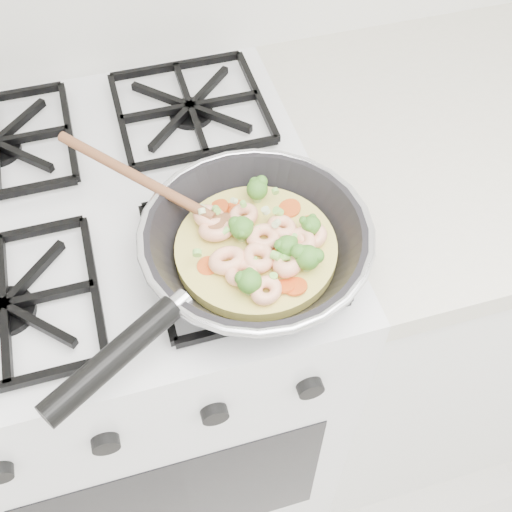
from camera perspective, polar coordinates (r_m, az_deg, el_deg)
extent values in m
cube|color=white|center=(1.29, -9.30, -8.74)|extent=(0.60, 0.60, 0.90)
cube|color=black|center=(1.17, -6.44, -21.35)|extent=(0.48, 0.00, 0.40)
cube|color=black|center=(0.92, -13.04, 5.23)|extent=(0.56, 0.56, 0.02)
cube|color=white|center=(1.52, 21.76, -1.15)|extent=(1.00, 0.58, 0.86)
torus|color=silver|center=(0.77, 0.00, 2.08)|extent=(0.29, 0.29, 0.01)
cylinder|color=black|center=(0.69, -12.84, -9.03)|extent=(0.16, 0.12, 0.03)
cylinder|color=#DBCF5F|center=(0.79, 0.00, 0.60)|extent=(0.20, 0.20, 0.02)
ellipsoid|color=brown|center=(0.80, -3.16, 2.79)|extent=(0.06, 0.06, 0.02)
cylinder|color=brown|center=(0.83, -10.82, 7.10)|extent=(0.17, 0.18, 0.05)
torus|color=#FFBF96|center=(0.80, -4.16, 3.48)|extent=(0.07, 0.07, 0.03)
torus|color=#FFBF96|center=(0.78, 0.71, 1.69)|extent=(0.04, 0.05, 0.02)
torus|color=#FFBF96|center=(0.73, 0.92, -3.13)|extent=(0.06, 0.06, 0.02)
torus|color=#FFBF96|center=(0.76, -2.59, -0.40)|extent=(0.05, 0.06, 0.02)
torus|color=#FFBF96|center=(0.80, -1.11, 3.69)|extent=(0.06, 0.06, 0.02)
torus|color=#FFBF96|center=(0.79, -3.61, 2.38)|extent=(0.05, 0.05, 0.03)
torus|color=#FFBF96|center=(0.75, -1.32, -1.49)|extent=(0.06, 0.06, 0.02)
torus|color=#FFBF96|center=(0.76, 0.21, -0.14)|extent=(0.06, 0.06, 0.02)
torus|color=#FFBF96|center=(0.78, 4.09, 1.31)|extent=(0.06, 0.06, 0.03)
torus|color=#FFBF96|center=(0.79, 2.35, 2.55)|extent=(0.05, 0.05, 0.02)
torus|color=#FFBF96|center=(0.76, 2.87, -0.65)|extent=(0.06, 0.06, 0.03)
torus|color=#FFBF96|center=(0.79, 4.97, 1.83)|extent=(0.04, 0.05, 0.03)
ellipsoid|color=#46832A|center=(0.73, -0.61, -2.30)|extent=(0.04, 0.04, 0.03)
ellipsoid|color=#46832A|center=(0.82, 0.11, 6.02)|extent=(0.04, 0.04, 0.03)
ellipsoid|color=#46832A|center=(0.75, 4.65, -0.14)|extent=(0.04, 0.04, 0.03)
ellipsoid|color=#46832A|center=(0.78, 4.99, 2.76)|extent=(0.03, 0.03, 0.02)
ellipsoid|color=#46832A|center=(0.76, 2.82, 0.87)|extent=(0.04, 0.04, 0.03)
ellipsoid|color=#46832A|center=(0.78, -1.30, 2.55)|extent=(0.04, 0.04, 0.03)
cylinder|color=#DF561C|center=(0.82, -1.75, 4.29)|extent=(0.03, 0.03, 0.01)
cylinder|color=#DF561C|center=(0.79, 1.95, 1.19)|extent=(0.03, 0.03, 0.01)
cylinder|color=#DF561C|center=(0.82, -3.41, 4.31)|extent=(0.04, 0.04, 0.01)
cylinder|color=#DF561C|center=(0.82, 3.04, 4.31)|extent=(0.04, 0.04, 0.01)
cylinder|color=#DF561C|center=(0.79, 3.67, 1.12)|extent=(0.03, 0.03, 0.00)
cylinder|color=#DF561C|center=(0.75, 3.55, -2.76)|extent=(0.03, 0.03, 0.01)
cylinder|color=#DF561C|center=(0.77, -4.40, -0.90)|extent=(0.03, 0.03, 0.01)
cylinder|color=#DF561C|center=(0.79, 5.31, 1.58)|extent=(0.03, 0.03, 0.01)
cylinder|color=#DF561C|center=(0.81, 5.01, 3.07)|extent=(0.02, 0.02, 0.00)
cylinder|color=#DF561C|center=(0.75, 2.49, -2.67)|extent=(0.04, 0.04, 0.01)
cylinder|color=beige|center=(0.80, -1.99, 4.99)|extent=(0.01, 0.01, 0.01)
cylinder|color=#81C950|center=(0.74, 1.56, -2.01)|extent=(0.01, 0.01, 0.01)
cylinder|color=#81C950|center=(0.81, 1.75, 5.86)|extent=(0.01, 0.01, 0.01)
cylinder|color=#81C950|center=(0.75, 2.66, -0.14)|extent=(0.01, 0.01, 0.01)
cylinder|color=beige|center=(0.78, 1.85, 2.94)|extent=(0.01, 0.01, 0.01)
cylinder|color=#81C950|center=(0.75, -0.08, -0.46)|extent=(0.01, 0.01, 0.01)
cylinder|color=#81C950|center=(0.78, 0.22, 2.45)|extent=(0.01, 0.01, 0.01)
cylinder|color=#81C950|center=(0.78, 3.49, 1.83)|extent=(0.01, 0.01, 0.01)
cylinder|color=#81C950|center=(0.79, 2.01, 4.02)|extent=(0.01, 0.01, 0.01)
cylinder|color=beige|center=(0.79, 0.87, 4.12)|extent=(0.01, 0.01, 0.01)
cylinder|color=#81C950|center=(0.75, 1.81, 0.02)|extent=(0.01, 0.01, 0.01)
cylinder|color=#81C950|center=(0.80, -3.59, 4.18)|extent=(0.01, 0.01, 0.01)
cylinder|color=#81C950|center=(0.77, -1.02, 2.79)|extent=(0.01, 0.01, 0.01)
cylinder|color=#81C950|center=(0.80, -1.16, 4.71)|extent=(0.01, 0.01, 0.01)
cylinder|color=beige|center=(0.81, -4.85, 4.31)|extent=(0.01, 0.01, 0.01)
cylinder|color=beige|center=(0.79, -4.89, 4.02)|extent=(0.01, 0.01, 0.01)
cylinder|color=#81C950|center=(0.78, -2.78, 2.26)|extent=(0.01, 0.01, 0.01)
cylinder|color=#81C950|center=(0.75, -5.33, 0.27)|extent=(0.01, 0.01, 0.01)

